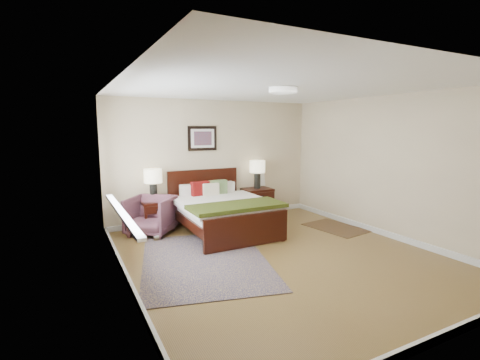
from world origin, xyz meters
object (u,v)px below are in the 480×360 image
at_px(bed, 222,206).
at_px(nightstand_left, 154,208).
at_px(lamp_left, 153,179).
at_px(rug_persian, 205,260).
at_px(nightstand_right, 257,199).
at_px(armchair, 151,215).
at_px(lamp_right, 257,169).

relative_size(bed, nightstand_left, 3.57).
distance_m(lamp_left, rug_persian, 2.19).
bearing_deg(nightstand_left, nightstand_right, 0.17).
bearing_deg(lamp_left, rug_persian, -82.46).
bearing_deg(armchair, lamp_right, 46.25).
height_order(lamp_right, rug_persian, lamp_right).
distance_m(lamp_right, armchair, 2.51).
distance_m(bed, lamp_left, 1.40).
xyz_separation_m(bed, armchair, (-1.21, 0.47, -0.14)).
relative_size(lamp_left, lamp_right, 1.00).
xyz_separation_m(nightstand_left, rug_persian, (0.26, -1.92, -0.43)).
relative_size(bed, rug_persian, 0.79).
relative_size(bed, lamp_left, 3.24).
height_order(nightstand_left, nightstand_right, nightstand_right).
xyz_separation_m(lamp_right, rug_persian, (-2.01, -1.94, -1.04)).
distance_m(bed, nightstand_right, 1.40).
height_order(nightstand_right, lamp_left, lamp_left).
xyz_separation_m(lamp_left, rug_persian, (0.26, -1.94, -0.97)).
bearing_deg(lamp_left, nightstand_left, -90.00).
xyz_separation_m(nightstand_left, lamp_right, (2.27, 0.02, 0.61)).
bearing_deg(armchair, nightstand_right, 45.94).
height_order(nightstand_left, rug_persian, nightstand_left).
bearing_deg(rug_persian, nightstand_left, 111.85).
xyz_separation_m(lamp_left, lamp_right, (2.27, 0.00, 0.06)).
distance_m(lamp_left, armchair, 0.70).
relative_size(bed, nightstand_right, 3.18).
xyz_separation_m(bed, rug_persian, (-0.83, -1.20, -0.49)).
bearing_deg(armchair, bed, 18.57).
distance_m(lamp_left, lamp_right, 2.27).
bearing_deg(rug_persian, armchair, 117.16).
height_order(lamp_left, rug_persian, lamp_left).
xyz_separation_m(nightstand_right, armchair, (-2.40, -0.26, -0.02)).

